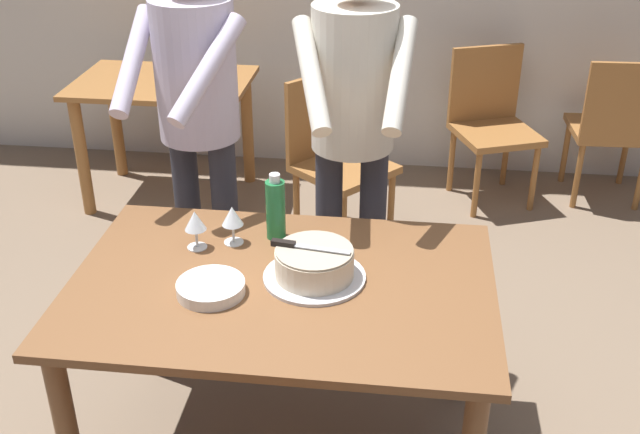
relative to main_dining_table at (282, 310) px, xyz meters
name	(u,v)px	position (x,y,z in m)	size (l,w,h in m)	color
main_dining_table	(282,310)	(0.00, 0.00, 0.00)	(1.39, 0.94, 0.75)	brown
cake_on_platter	(314,265)	(0.10, 0.04, 0.17)	(0.34, 0.34, 0.11)	silver
cake_knife	(293,245)	(0.03, 0.05, 0.23)	(0.27, 0.06, 0.02)	silver
plate_stack	(211,288)	(-0.21, -0.09, 0.13)	(0.22, 0.22, 0.04)	white
wine_glass_near	(195,222)	(-0.33, 0.18, 0.22)	(0.08, 0.08, 0.14)	silver
wine_glass_far	(232,217)	(-0.21, 0.23, 0.22)	(0.08, 0.08, 0.14)	silver
water_bottle	(276,209)	(-0.07, 0.29, 0.23)	(0.07, 0.07, 0.25)	#1E6B38
person_cutting_cake	(353,117)	(0.17, 0.68, 0.44)	(0.46, 0.57, 1.72)	#2D2D38
person_standing_beside	(197,108)	(-0.45, 0.71, 0.44)	(0.47, 0.58, 1.72)	#2D2D38
background_table	(165,107)	(-1.04, 2.02, -0.06)	(1.00, 0.70, 0.74)	#9E6633
background_chair_0	(334,154)	(0.00, 1.66, -0.14)	(0.62, 0.62, 0.90)	#9E6633
background_chair_1	(491,120)	(0.87, 2.28, -0.14)	(0.57, 0.57, 0.90)	#9E6633
background_chair_2	(613,125)	(1.57, 2.28, -0.14)	(0.46, 0.46, 0.90)	#9E6633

